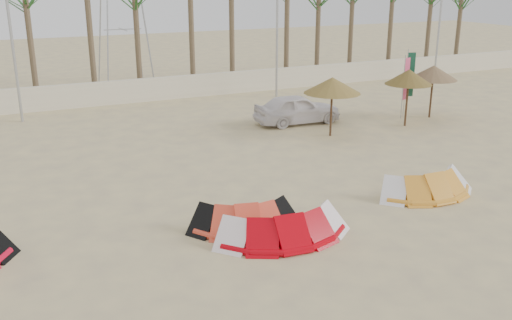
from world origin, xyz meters
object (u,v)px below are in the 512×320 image
parasol_right (433,73)px  parasol_left (332,85)px  kite_red_right (279,221)px  parasol_mid (409,77)px  kite_orange (422,181)px  car (297,109)px  kite_red_mid (241,213)px

parasol_right → parasol_left: bearing=-173.0°
kite_red_right → parasol_mid: (10.96, 8.00, 1.91)m
kite_red_right → parasol_mid: bearing=36.1°
kite_red_right → parasol_mid: parasol_mid is taller
kite_orange → parasol_right: (7.47, 8.01, 1.84)m
parasol_mid → car: bearing=149.0°
kite_red_right → parasol_right: bearing=33.8°
kite_red_mid → parasol_left: size_ratio=1.28×
kite_red_right → parasol_left: bearing=49.7°
kite_orange → parasol_right: parasol_right is taller
parasol_right → car: (-6.62, 1.81, -1.55)m
kite_red_right → parasol_right: 15.98m
kite_red_right → kite_orange: same height
kite_red_right → parasol_right: (13.19, 8.82, 1.84)m
parasol_left → kite_red_right: bearing=-130.3°
kite_orange → parasol_left: 7.53m
parasol_left → car: (-0.24, 2.60, -1.56)m
kite_red_right → car: car is taller
parasol_right → kite_red_mid: bearing=-150.6°
kite_red_right → parasol_left: parasol_left is taller
kite_red_mid → parasol_right: size_ratio=1.28×
parasol_mid → kite_red_mid: bearing=-149.0°
kite_red_mid → car: car is taller
car → parasol_left: bearing=-172.0°
kite_orange → kite_red_right: bearing=-171.9°
kite_orange → parasol_left: size_ratio=1.31×
car → parasol_right: bearing=-102.6°
kite_orange → kite_red_mid: bearing=178.5°
parasol_left → parasol_mid: 4.15m
kite_red_right → kite_red_mid: bearing=125.0°
parasol_right → kite_orange: bearing=-133.0°
parasol_mid → kite_orange: bearing=-126.1°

